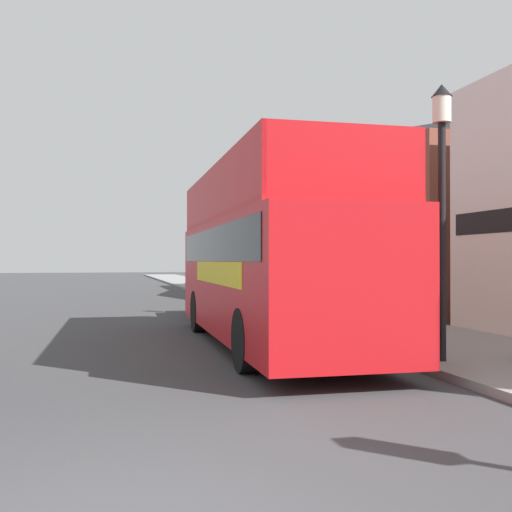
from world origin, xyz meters
TOP-DOWN VIEW (x-y plane):
  - ground_plane at (0.00, 21.00)m, footprint 144.00×144.00m
  - sidewalk at (7.10, 18.00)m, footprint 3.85×108.00m
  - brick_terrace_rear at (12.02, 23.61)m, footprint 6.00×24.82m
  - tour_bus at (3.53, 8.64)m, footprint 2.74×9.85m
  - parked_car_ahead_of_bus at (4.01, 15.41)m, footprint 2.04×4.13m
  - lamp_post_nearest at (5.71, 5.21)m, footprint 0.35×0.35m
  - lamp_post_second at (5.61, 14.50)m, footprint 0.35×0.35m

SIDE VIEW (x-z plane):
  - ground_plane at x=0.00m, z-range 0.00..0.00m
  - sidewalk at x=7.10m, z-range 0.00..0.14m
  - parked_car_ahead_of_bus at x=4.01m, z-range -0.05..1.51m
  - tour_bus at x=3.53m, z-range -0.17..3.68m
  - lamp_post_second at x=5.61m, z-range 1.02..5.63m
  - lamp_post_nearest at x=5.71m, z-range 1.04..5.82m
  - brick_terrace_rear at x=12.02m, z-range 0.00..8.06m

